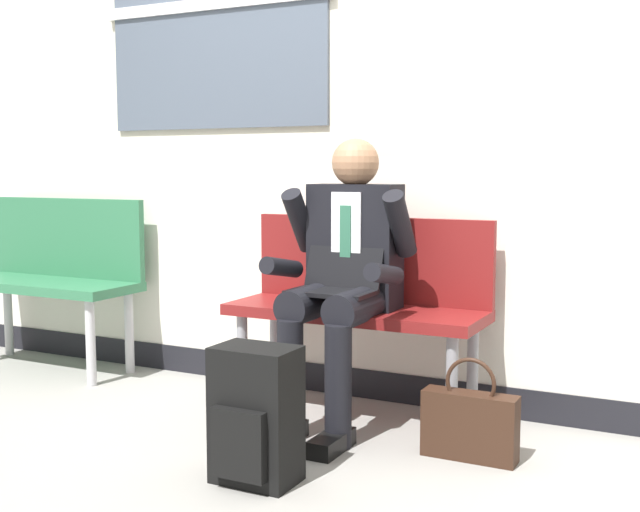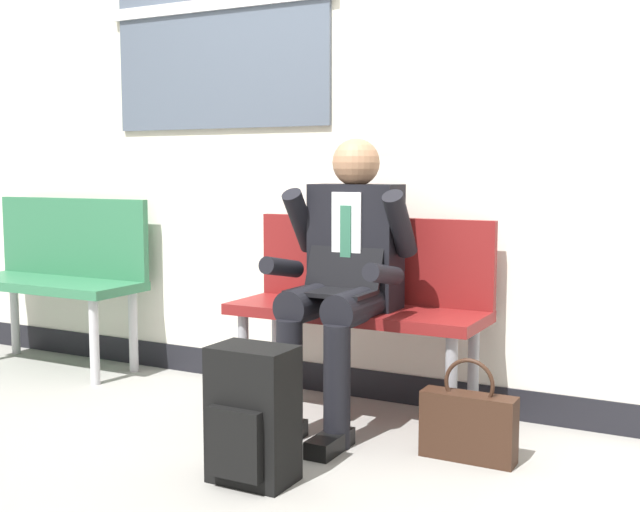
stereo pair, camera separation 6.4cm
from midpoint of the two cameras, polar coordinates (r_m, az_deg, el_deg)
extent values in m
plane|color=gray|center=(3.50, -1.52, -12.43)|extent=(18.00, 18.00, 0.00)
cube|color=silver|center=(3.94, 3.28, -0.46)|extent=(5.60, 0.12, 1.04)
cube|color=black|center=(4.06, 3.23, -8.76)|extent=(5.60, 0.14, 0.14)
cube|color=#4C5666|center=(4.32, -6.86, 17.39)|extent=(1.30, 0.02, 1.26)
cube|color=silver|center=(4.32, -6.94, 17.41)|extent=(1.38, 0.03, 0.06)
cube|color=maroon|center=(3.60, 3.05, -4.06)|extent=(1.17, 0.42, 0.05)
cube|color=maroon|center=(3.73, 4.24, -0.24)|extent=(1.17, 0.04, 0.40)
cylinder|color=gray|center=(3.76, -4.99, -7.54)|extent=(0.05, 0.05, 0.45)
cylinder|color=gray|center=(4.01, -2.63, -6.65)|extent=(0.05, 0.05, 0.45)
cylinder|color=gray|center=(3.34, 9.89, -9.40)|extent=(0.05, 0.05, 0.45)
cylinder|color=gray|center=(3.61, 11.39, -8.21)|extent=(0.05, 0.05, 0.45)
cube|color=#2D6B47|center=(4.71, -18.35, -1.91)|extent=(1.09, 0.42, 0.05)
cube|color=#2D6B47|center=(4.81, -16.91, 1.29)|extent=(1.09, 0.04, 0.45)
cylinder|color=#B7B7BC|center=(5.19, -20.62, -4.08)|extent=(0.05, 0.05, 0.45)
cylinder|color=#B7B7BC|center=(4.32, -15.40, -5.92)|extent=(0.05, 0.05, 0.45)
cylinder|color=#B7B7BC|center=(4.54, -12.79, -5.27)|extent=(0.05, 0.05, 0.45)
cylinder|color=black|center=(3.45, -0.08, -3.32)|extent=(0.15, 0.40, 0.15)
cylinder|color=black|center=(3.35, -1.63, -8.81)|extent=(0.11, 0.11, 0.50)
cube|color=black|center=(3.36, -2.14, -12.61)|extent=(0.10, 0.26, 0.07)
cylinder|color=black|center=(3.35, 3.25, -3.60)|extent=(0.15, 0.40, 0.15)
cylinder|color=black|center=(3.25, 1.79, -9.28)|extent=(0.11, 0.11, 0.50)
cube|color=black|center=(3.26, 1.30, -13.21)|extent=(0.10, 0.26, 0.07)
cube|color=black|center=(3.55, 3.08, 0.71)|extent=(0.40, 0.18, 0.55)
cube|color=silver|center=(3.46, 2.42, 1.40)|extent=(0.14, 0.01, 0.39)
cube|color=#2D664C|center=(3.46, 2.37, 0.89)|extent=(0.05, 0.01, 0.33)
sphere|color=#9E7051|center=(3.54, 3.12, 6.67)|extent=(0.21, 0.21, 0.21)
cylinder|color=black|center=(3.59, -0.86, 2.53)|extent=(0.09, 0.25, 0.30)
cylinder|color=black|center=(3.46, -2.21, -0.81)|extent=(0.08, 0.27, 0.12)
cylinder|color=black|center=(3.39, 6.28, 2.27)|extent=(0.09, 0.25, 0.30)
cylinder|color=black|center=(3.25, 5.12, -1.30)|extent=(0.08, 0.27, 0.12)
cube|color=black|center=(3.36, 1.33, -2.61)|extent=(0.35, 0.22, 0.02)
cube|color=black|center=(3.46, 2.31, -0.52)|extent=(0.35, 0.08, 0.21)
cube|color=black|center=(2.92, -4.15, -11.19)|extent=(0.30, 0.20, 0.49)
cube|color=black|center=(2.85, -5.45, -13.23)|extent=(0.21, 0.04, 0.25)
cube|color=#331E14|center=(3.20, 11.12, -11.89)|extent=(0.37, 0.11, 0.26)
torus|color=#331E14|center=(3.16, 11.18, -8.94)|extent=(0.20, 0.02, 0.20)
camera|label=1|loc=(0.03, -89.46, 0.06)|focal=44.83mm
camera|label=2|loc=(0.03, 90.54, -0.06)|focal=44.83mm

